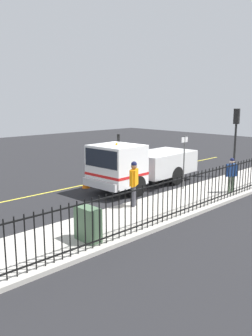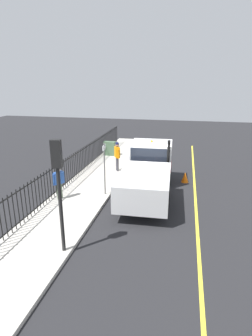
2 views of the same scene
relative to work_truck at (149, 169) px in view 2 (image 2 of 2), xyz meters
The scene contains 11 objects.
ground_plane 1.26m from the work_truck, 143.02° to the left, with size 55.31×55.31×0.00m, color #232326.
sidewalk_slab 3.38m from the work_truck, ahead, with size 2.81×25.14×0.13m, color #B7B2A8.
lane_marking 2.70m from the work_truck, behind, with size 0.12×22.63×0.01m, color yellow.
work_truck is the anchor object (origin of this frame).
worker_standing 3.52m from the work_truck, 48.96° to the right, with size 0.45×0.59×1.82m.
pedestrian_distant 4.46m from the work_truck, 27.74° to the left, with size 0.42×0.53×1.61m.
iron_fence 4.34m from the work_truck, ahead, with size 0.04×21.41×1.52m.
traffic_light_near 6.42m from the work_truck, 71.30° to the left, with size 0.33×0.26×3.73m.
utility_cabinet 7.24m from the work_truck, 58.47° to the right, with size 0.87×0.42×1.04m, color #4C6B4C.
traffic_cone 2.77m from the work_truck, 135.43° to the right, with size 0.41×0.41×0.58m, color orange.
street_sign 2.32m from the work_truck, 27.91° to the left, with size 0.06×0.50×2.56m.
Camera 2 is at (-1.54, 12.97, 5.48)m, focal length 29.09 mm.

